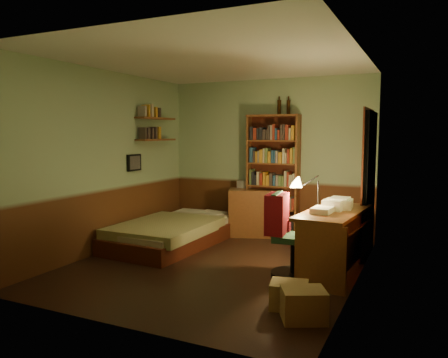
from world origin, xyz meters
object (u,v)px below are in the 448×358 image
at_px(office_chair, 293,235).
at_px(cardboard_box_b, 289,295).
at_px(bookshelf, 273,176).
at_px(desk_lamp, 318,188).
at_px(desk, 333,242).
at_px(dresser, 256,213).
at_px(cardboard_box_a, 304,305).
at_px(mini_stereo, 244,184).
at_px(bed, 173,224).

relative_size(office_chair, cardboard_box_b, 2.79).
xyz_separation_m(bookshelf, desk_lamp, (1.10, -1.51, 0.03)).
bearing_deg(desk, dresser, 142.43).
height_order(desk_lamp, office_chair, desk_lamp).
xyz_separation_m(desk, cardboard_box_b, (-0.17, -1.27, -0.26)).
relative_size(bookshelf, desk, 1.39).
bearing_deg(cardboard_box_a, mini_stereo, 121.31).
xyz_separation_m(desk, office_chair, (-0.40, -0.35, 0.12)).
relative_size(bed, dresser, 2.46).
distance_m(bed, office_chair, 2.23).
relative_size(dresser, desk, 0.61).
height_order(dresser, mini_stereo, mini_stereo).
bearing_deg(mini_stereo, dresser, -39.86).
distance_m(desk, cardboard_box_b, 1.31).
relative_size(bookshelf, office_chair, 1.99).
bearing_deg(desk, cardboard_box_a, -83.51).
bearing_deg(desk, desk_lamp, 179.31).
bearing_deg(desk_lamp, bed, -163.62).
height_order(bed, mini_stereo, mini_stereo).
xyz_separation_m(desk_lamp, cardboard_box_a, (0.24, -1.52, -0.89)).
xyz_separation_m(mini_stereo, desk, (1.83, -1.57, -0.46)).
height_order(bed, dresser, dresser).
bearing_deg(bookshelf, mini_stereo, 171.33).
bearing_deg(desk, bookshelf, 135.62).
bearing_deg(bookshelf, desk, -53.84).
distance_m(dresser, cardboard_box_a, 3.36).
distance_m(office_chair, cardboard_box_b, 1.03).
height_order(bed, desk_lamp, desk_lamp).
distance_m(dresser, mini_stereo, 0.54).
xyz_separation_m(bookshelf, desk, (1.31, -1.53, -0.62)).
distance_m(dresser, desk, 2.13).
bearing_deg(desk_lamp, mini_stereo, 161.30).
bearing_deg(dresser, desk_lamp, -66.18).
bearing_deg(cardboard_box_b, bed, 144.98).
bearing_deg(cardboard_box_b, dresser, 117.23).
bearing_deg(mini_stereo, cardboard_box_a, -73.24).
relative_size(desk, desk_lamp, 2.78).
relative_size(bed, office_chair, 2.14).
xyz_separation_m(dresser, desk_lamp, (1.36, -1.43, 0.64)).
bearing_deg(bed, mini_stereo, 63.95).
height_order(mini_stereo, office_chair, office_chair).
distance_m(dresser, office_chair, 2.14).
height_order(mini_stereo, cardboard_box_b, mini_stereo).
bearing_deg(office_chair, cardboard_box_a, -75.46).
relative_size(desk_lamp, office_chair, 0.51).
bearing_deg(desk, mini_stereo, 144.51).
xyz_separation_m(dresser, desk, (1.57, -1.45, -0.00)).
distance_m(bed, desk, 2.54).
height_order(dresser, bookshelf, bookshelf).
relative_size(mini_stereo, bookshelf, 0.11).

